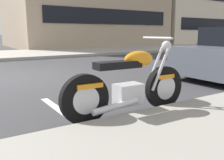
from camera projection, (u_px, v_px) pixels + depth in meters
name	position (u px, v px, depth m)	size (l,w,h in m)	color
ground_plane	(15.00, 78.00, 6.66)	(260.00, 260.00, 0.00)	#333335
sidewalk_far_curb	(163.00, 48.00, 18.58)	(120.00, 5.00, 0.14)	gray
parking_stall_stripe	(67.00, 115.00, 3.61)	(0.12, 2.20, 0.01)	silver
parked_motorcycle	(130.00, 86.00, 3.56)	(2.06, 0.62, 1.14)	black
townhouse_far_uphill	(173.00, 3.00, 28.30)	(9.85, 10.23, 9.17)	beige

